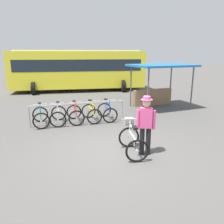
{
  "coord_description": "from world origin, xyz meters",
  "views": [
    {
      "loc": [
        -2.23,
        -5.88,
        2.88
      ],
      "look_at": [
        0.21,
        0.82,
        1.0
      ],
      "focal_mm": 36.09,
      "sensor_mm": 36.0,
      "label": 1
    }
  ],
  "objects_px": {
    "racked_bike_white": "(58,115)",
    "person_with_featured_bike": "(146,123)",
    "racked_bike_yellow": "(91,113)",
    "market_stall": "(157,81)",
    "featured_bicycle": "(132,139)",
    "bus_distant": "(79,68)",
    "racked_bike_red": "(75,114)",
    "racked_bike_blue": "(107,112)",
    "racked_bike_teal": "(41,117)"
  },
  "relations": [
    {
      "from": "racked_bike_white",
      "to": "person_with_featured_bike",
      "type": "bearing_deg",
      "value": -62.44
    },
    {
      "from": "racked_bike_yellow",
      "to": "market_stall",
      "type": "relative_size",
      "value": 0.34
    },
    {
      "from": "featured_bicycle",
      "to": "bus_distant",
      "type": "relative_size",
      "value": 0.12
    },
    {
      "from": "racked_bike_red",
      "to": "racked_bike_yellow",
      "type": "relative_size",
      "value": 1.06
    },
    {
      "from": "featured_bicycle",
      "to": "person_with_featured_bike",
      "type": "distance_m",
      "value": 0.63
    },
    {
      "from": "racked_bike_red",
      "to": "racked_bike_yellow",
      "type": "bearing_deg",
      "value": -3.56
    },
    {
      "from": "racked_bike_yellow",
      "to": "racked_bike_red",
      "type": "bearing_deg",
      "value": 176.44
    },
    {
      "from": "racked_bike_red",
      "to": "person_with_featured_bike",
      "type": "relative_size",
      "value": 0.67
    },
    {
      "from": "bus_distant",
      "to": "racked_bike_blue",
      "type": "bearing_deg",
      "value": -93.57
    },
    {
      "from": "racked_bike_yellow",
      "to": "market_stall",
      "type": "height_order",
      "value": "market_stall"
    },
    {
      "from": "racked_bike_yellow",
      "to": "market_stall",
      "type": "xyz_separation_m",
      "value": [
        4.06,
        1.44,
        1.03
      ]
    },
    {
      "from": "racked_bike_red",
      "to": "featured_bicycle",
      "type": "bearing_deg",
      "value": -74.61
    },
    {
      "from": "racked_bike_white",
      "to": "racked_bike_yellow",
      "type": "xyz_separation_m",
      "value": [
        1.4,
        -0.09,
        0.0
      ]
    },
    {
      "from": "racked_bike_yellow",
      "to": "featured_bicycle",
      "type": "relative_size",
      "value": 0.88
    },
    {
      "from": "racked_bike_blue",
      "to": "bus_distant",
      "type": "bearing_deg",
      "value": 86.43
    },
    {
      "from": "racked_bike_yellow",
      "to": "featured_bicycle",
      "type": "height_order",
      "value": "same"
    },
    {
      "from": "racked_bike_teal",
      "to": "racked_bike_blue",
      "type": "relative_size",
      "value": 0.97
    },
    {
      "from": "racked_bike_teal",
      "to": "racked_bike_yellow",
      "type": "relative_size",
      "value": 1.03
    },
    {
      "from": "featured_bicycle",
      "to": "racked_bike_blue",
      "type": "bearing_deg",
      "value": 83.3
    },
    {
      "from": "person_with_featured_bike",
      "to": "bus_distant",
      "type": "bearing_deg",
      "value": 87.07
    },
    {
      "from": "racked_bike_blue",
      "to": "featured_bicycle",
      "type": "relative_size",
      "value": 0.93
    },
    {
      "from": "racked_bike_red",
      "to": "person_with_featured_bike",
      "type": "distance_m",
      "value": 4.05
    },
    {
      "from": "featured_bicycle",
      "to": "person_with_featured_bike",
      "type": "xyz_separation_m",
      "value": [
        0.32,
        -0.21,
        0.5
      ]
    },
    {
      "from": "racked_bike_teal",
      "to": "person_with_featured_bike",
      "type": "distance_m",
      "value": 4.76
    },
    {
      "from": "market_stall",
      "to": "racked_bike_white",
      "type": "bearing_deg",
      "value": -166.11
    },
    {
      "from": "racked_bike_white",
      "to": "racked_bike_red",
      "type": "height_order",
      "value": "same"
    },
    {
      "from": "racked_bike_blue",
      "to": "featured_bicycle",
      "type": "bearing_deg",
      "value": -96.7
    },
    {
      "from": "racked_bike_teal",
      "to": "featured_bicycle",
      "type": "distance_m",
      "value": 4.38
    },
    {
      "from": "racked_bike_teal",
      "to": "racked_bike_yellow",
      "type": "distance_m",
      "value": 2.1
    },
    {
      "from": "racked_bike_yellow",
      "to": "person_with_featured_bike",
      "type": "xyz_separation_m",
      "value": [
        0.6,
        -3.75,
        0.58
      ]
    },
    {
      "from": "racked_bike_blue",
      "to": "person_with_featured_bike",
      "type": "relative_size",
      "value": 0.67
    },
    {
      "from": "racked_bike_red",
      "to": "racked_bike_yellow",
      "type": "xyz_separation_m",
      "value": [
        0.7,
        -0.04,
        0.0
      ]
    },
    {
      "from": "racked_bike_yellow",
      "to": "market_stall",
      "type": "bearing_deg",
      "value": 19.49
    },
    {
      "from": "racked_bike_white",
      "to": "racked_bike_teal",
      "type": "bearing_deg",
      "value": 176.44
    },
    {
      "from": "racked_bike_blue",
      "to": "market_stall",
      "type": "bearing_deg",
      "value": 23.77
    },
    {
      "from": "racked_bike_red",
      "to": "featured_bicycle",
      "type": "distance_m",
      "value": 3.72
    },
    {
      "from": "racked_bike_yellow",
      "to": "bus_distant",
      "type": "bearing_deg",
      "value": 81.65
    },
    {
      "from": "racked_bike_white",
      "to": "featured_bicycle",
      "type": "relative_size",
      "value": 0.97
    },
    {
      "from": "racked_bike_blue",
      "to": "racked_bike_white",
      "type": "bearing_deg",
      "value": 176.44
    },
    {
      "from": "racked_bike_red",
      "to": "person_with_featured_bike",
      "type": "xyz_separation_m",
      "value": [
        1.3,
        -3.79,
        0.58
      ]
    },
    {
      "from": "racked_bike_yellow",
      "to": "racked_bike_blue",
      "type": "height_order",
      "value": "same"
    },
    {
      "from": "racked_bike_white",
      "to": "market_stall",
      "type": "distance_m",
      "value": 5.71
    },
    {
      "from": "racked_bike_teal",
      "to": "racked_bike_white",
      "type": "bearing_deg",
      "value": -3.56
    },
    {
      "from": "racked_bike_yellow",
      "to": "racked_bike_teal",
      "type": "bearing_deg",
      "value": 176.44
    },
    {
      "from": "bus_distant",
      "to": "featured_bicycle",
      "type": "bearing_deg",
      "value": -94.5
    },
    {
      "from": "featured_bicycle",
      "to": "market_stall",
      "type": "distance_m",
      "value": 6.32
    },
    {
      "from": "racked_bike_blue",
      "to": "market_stall",
      "type": "relative_size",
      "value": 0.36
    },
    {
      "from": "racked_bike_red",
      "to": "market_stall",
      "type": "distance_m",
      "value": 5.06
    },
    {
      "from": "racked_bike_teal",
      "to": "racked_bike_yellow",
      "type": "xyz_separation_m",
      "value": [
        2.1,
        -0.13,
        0.0
      ]
    },
    {
      "from": "person_with_featured_bike",
      "to": "racked_bike_yellow",
      "type": "bearing_deg",
      "value": 99.15
    }
  ]
}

